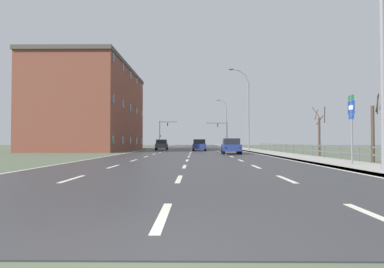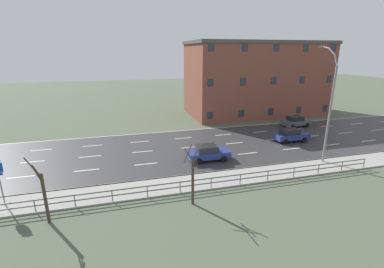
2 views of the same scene
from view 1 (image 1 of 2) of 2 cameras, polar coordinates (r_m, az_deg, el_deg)
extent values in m
cube|color=#4C5642|center=(51.44, -0.01, -2.80)|extent=(160.00, 160.00, 0.12)
cube|color=#303033|center=(63.43, 0.10, -2.46)|extent=(14.00, 120.00, 0.02)
cube|color=beige|center=(11.61, -19.92, -7.29)|extent=(0.16, 2.20, 0.01)
cube|color=beige|center=(16.76, -13.41, -5.48)|extent=(0.16, 2.20, 0.01)
cube|color=beige|center=(22.03, -10.00, -4.50)|extent=(0.16, 2.20, 0.01)
cube|color=beige|center=(27.35, -7.92, -3.89)|extent=(0.16, 2.20, 0.01)
cube|color=beige|center=(32.69, -6.52, -3.47)|extent=(0.16, 2.20, 0.01)
cube|color=beige|center=(38.05, -5.51, -3.18)|extent=(0.16, 2.20, 0.01)
cube|color=beige|center=(43.42, -4.75, -2.95)|extent=(0.16, 2.20, 0.01)
cube|color=beige|center=(48.80, -4.16, -2.77)|extent=(0.16, 2.20, 0.01)
cube|color=beige|center=(54.18, -3.69, -2.63)|extent=(0.16, 2.20, 0.01)
cube|color=beige|center=(59.57, -3.30, -2.52)|extent=(0.16, 2.20, 0.01)
cube|color=beige|center=(64.96, -2.98, -2.42)|extent=(0.16, 2.20, 0.01)
cube|color=beige|center=(70.35, -2.71, -2.34)|extent=(0.16, 2.20, 0.01)
cube|color=beige|center=(75.74, -2.47, -2.27)|extent=(0.16, 2.20, 0.01)
cube|color=beige|center=(81.13, -2.27, -2.21)|extent=(0.16, 2.20, 0.01)
cube|color=beige|center=(86.52, -2.09, -2.15)|extent=(0.16, 2.20, 0.01)
cube|color=beige|center=(91.92, -1.93, -2.11)|extent=(0.16, 2.20, 0.01)
cube|color=beige|center=(97.31, -1.79, -2.06)|extent=(0.16, 2.20, 0.01)
cube|color=beige|center=(102.71, -1.67, -2.03)|extent=(0.16, 2.20, 0.01)
cube|color=beige|center=(108.10, -1.56, -1.99)|extent=(0.16, 2.20, 0.01)
cube|color=beige|center=(113.50, -1.46, -1.96)|extent=(0.16, 2.20, 0.01)
cube|color=beige|center=(118.89, -1.36, -1.93)|extent=(0.16, 2.20, 0.01)
cube|color=beige|center=(5.58, -5.07, -13.96)|extent=(0.16, 2.20, 0.01)
cube|color=beige|center=(10.90, -2.25, -7.77)|extent=(0.16, 2.20, 0.01)
cube|color=beige|center=(16.27, -1.30, -5.64)|extent=(0.16, 2.20, 0.01)
cube|color=beige|center=(21.66, -0.83, -4.57)|extent=(0.16, 2.20, 0.01)
cube|color=beige|center=(27.05, -0.55, -3.93)|extent=(0.16, 2.20, 0.01)
cube|color=beige|center=(32.45, -0.36, -3.50)|extent=(0.16, 2.20, 0.01)
cube|color=beige|center=(37.84, -0.23, -3.19)|extent=(0.16, 2.20, 0.01)
cube|color=beige|center=(43.24, -0.13, -2.96)|extent=(0.16, 2.20, 0.01)
cube|color=beige|center=(48.64, -0.05, -2.78)|extent=(0.16, 2.20, 0.01)
cube|color=beige|center=(54.04, 0.02, -2.64)|extent=(0.16, 2.20, 0.01)
cube|color=beige|center=(59.43, 0.07, -2.52)|extent=(0.16, 2.20, 0.01)
cube|color=beige|center=(64.83, 0.11, -2.42)|extent=(0.16, 2.20, 0.01)
cube|color=beige|center=(70.23, 0.15, -2.34)|extent=(0.16, 2.20, 0.01)
cube|color=beige|center=(75.63, 0.18, -2.27)|extent=(0.16, 2.20, 0.01)
cube|color=beige|center=(81.03, 0.20, -2.21)|extent=(0.16, 2.20, 0.01)
cube|color=beige|center=(86.43, 0.23, -2.15)|extent=(0.16, 2.20, 0.01)
cube|color=beige|center=(91.83, 0.25, -2.11)|extent=(0.16, 2.20, 0.01)
cube|color=beige|center=(97.23, 0.27, -2.06)|extent=(0.16, 2.20, 0.01)
cube|color=beige|center=(102.63, 0.28, -2.03)|extent=(0.16, 2.20, 0.01)
cube|color=beige|center=(108.03, 0.30, -1.99)|extent=(0.16, 2.20, 0.01)
cube|color=beige|center=(113.43, 0.31, -1.96)|extent=(0.16, 2.20, 0.01)
cube|color=beige|center=(118.83, 0.33, -1.93)|extent=(0.16, 2.20, 0.01)
cube|color=beige|center=(6.30, 29.42, -12.33)|extent=(0.16, 2.20, 0.01)
cube|color=beige|center=(11.28, 15.96, -7.50)|extent=(0.16, 2.20, 0.01)
cube|color=beige|center=(16.53, 10.97, -5.55)|extent=(0.16, 2.20, 0.01)
cube|color=beige|center=(21.86, 8.41, -4.53)|extent=(0.16, 2.20, 0.01)
cube|color=beige|center=(27.21, 6.86, -3.90)|extent=(0.16, 2.20, 0.01)
cube|color=beige|center=(32.58, 5.82, -3.48)|extent=(0.16, 2.20, 0.01)
cube|color=beige|center=(37.95, 5.07, -3.18)|extent=(0.16, 2.20, 0.01)
cube|color=beige|center=(43.34, 4.51, -2.95)|extent=(0.16, 2.20, 0.01)
cube|color=beige|center=(48.72, 4.08, -2.78)|extent=(0.16, 2.20, 0.01)
cube|color=beige|center=(54.11, 3.73, -2.63)|extent=(0.16, 2.20, 0.01)
cube|color=beige|center=(59.51, 3.44, -2.52)|extent=(0.16, 2.20, 0.01)
cube|color=beige|center=(64.90, 3.20, -2.42)|extent=(0.16, 2.20, 0.01)
cube|color=beige|center=(70.29, 3.00, -2.34)|extent=(0.16, 2.20, 0.01)
cube|color=beige|center=(75.69, 2.83, -2.27)|extent=(0.16, 2.20, 0.01)
cube|color=beige|center=(81.08, 2.68, -2.21)|extent=(0.16, 2.20, 0.01)
cube|color=beige|center=(86.48, 2.55, -2.15)|extent=(0.16, 2.20, 0.01)
cube|color=beige|center=(91.88, 2.43, -2.11)|extent=(0.16, 2.20, 0.01)
cube|color=beige|center=(97.27, 2.33, -2.06)|extent=(0.16, 2.20, 0.01)
cube|color=beige|center=(102.67, 2.24, -2.03)|extent=(0.16, 2.20, 0.01)
cube|color=beige|center=(108.07, 2.16, -1.99)|extent=(0.16, 2.20, 0.01)
cube|color=beige|center=(113.46, 2.08, -1.96)|extent=(0.16, 2.20, 0.01)
cube|color=beige|center=(118.86, 2.01, -1.93)|extent=(0.16, 2.20, 0.01)
cube|color=beige|center=(63.74, 6.27, -2.43)|extent=(0.16, 120.00, 0.01)
cube|color=beige|center=(63.86, -6.06, -2.43)|extent=(0.16, 120.00, 0.01)
cube|color=gray|center=(63.93, 7.75, -2.39)|extent=(3.00, 120.00, 0.12)
cube|color=slate|center=(63.77, 6.48, -2.40)|extent=(0.16, 120.00, 0.12)
cube|color=#515459|center=(29.25, 19.17, -1.84)|extent=(0.06, 37.59, 0.08)
cube|color=#515459|center=(29.26, 19.17, -2.63)|extent=(0.06, 37.59, 0.08)
cylinder|color=#515459|center=(18.92, 30.15, -3.41)|extent=(0.07, 0.07, 1.00)
cylinder|color=#515459|center=(21.13, 26.79, -3.21)|extent=(0.07, 0.07, 1.00)
cylinder|color=#515459|center=(23.40, 24.07, -3.05)|extent=(0.07, 0.07, 1.00)
cylinder|color=#515459|center=(25.72, 21.85, -2.90)|extent=(0.07, 0.07, 1.00)
cylinder|color=#515459|center=(28.07, 19.99, -2.78)|extent=(0.07, 0.07, 1.00)
cylinder|color=#515459|center=(30.45, 18.42, -2.67)|extent=(0.07, 0.07, 1.00)
cylinder|color=#515459|center=(32.84, 17.08, -2.58)|extent=(0.07, 0.07, 1.00)
cylinder|color=#515459|center=(35.25, 15.92, -2.50)|extent=(0.07, 0.07, 1.00)
cylinder|color=#515459|center=(37.67, 14.91, -2.43)|extent=(0.07, 0.07, 1.00)
cylinder|color=#515459|center=(40.10, 14.03, -2.37)|extent=(0.07, 0.07, 1.00)
cylinder|color=#515459|center=(42.55, 13.24, -2.31)|extent=(0.07, 0.07, 1.00)
cylinder|color=#515459|center=(44.99, 12.54, -2.26)|extent=(0.07, 0.07, 1.00)
cylinder|color=#515459|center=(47.45, 11.91, -2.21)|extent=(0.07, 0.07, 1.00)
cylinder|color=slate|center=(14.72, 30.01, 12.39)|extent=(0.20, 0.20, 9.39)
cylinder|color=slate|center=(44.57, 9.72, 3.01)|extent=(0.20, 0.20, 9.23)
cylinder|color=slate|center=(45.21, 9.41, 9.45)|extent=(0.54, 0.11, 0.98)
cylinder|color=slate|center=(45.27, 8.60, 10.42)|extent=(0.91, 0.11, 0.68)
cylinder|color=slate|center=(45.23, 7.41, 10.93)|extent=(1.03, 0.11, 0.29)
cube|color=#333335|center=(45.18, 6.76, 10.99)|extent=(0.56, 0.24, 0.12)
cylinder|color=slate|center=(75.72, 5.94, 1.27)|extent=(0.20, 0.20, 9.38)
cylinder|color=slate|center=(76.10, 5.79, 5.08)|extent=(0.46, 0.11, 0.81)
cylinder|color=slate|center=(76.13, 5.40, 5.55)|extent=(0.75, 0.11, 0.57)
cylinder|color=slate|center=(76.11, 4.83, 5.79)|extent=(0.85, 0.11, 0.25)
cube|color=#333335|center=(76.08, 4.51, 5.81)|extent=(0.56, 0.24, 0.12)
cylinder|color=slate|center=(18.43, 25.85, 0.55)|extent=(0.09, 0.09, 3.62)
cube|color=#146633|center=(18.55, 25.74, 5.68)|extent=(0.03, 0.56, 0.24)
cube|color=#143899|center=(18.49, 25.76, 4.14)|extent=(0.03, 0.68, 0.68)
cube|color=white|center=(18.49, 25.70, 4.14)|extent=(0.01, 0.44, 0.22)
cube|color=#143899|center=(18.46, 25.77, 2.69)|extent=(0.03, 0.52, 0.22)
cylinder|color=#38383A|center=(77.26, 6.05, -0.09)|extent=(0.18, 0.18, 5.85)
cylinder|color=#38383A|center=(77.17, 4.26, 1.90)|extent=(4.82, 0.12, 0.12)
cube|color=black|center=(77.16, 4.44, 1.49)|extent=(0.20, 0.28, 0.80)
sphere|color=#2D2D2D|center=(77.02, 4.45, 1.69)|extent=(0.14, 0.14, 0.14)
sphere|color=#2D2D2D|center=(77.01, 4.45, 1.49)|extent=(0.14, 0.14, 0.14)
sphere|color=green|center=(77.00, 4.45, 1.30)|extent=(0.14, 0.14, 0.14)
cube|color=black|center=(77.18, 5.89, -0.33)|extent=(0.18, 0.12, 0.32)
cylinder|color=#38383A|center=(78.40, -5.59, 0.02)|extent=(0.18, 0.18, 6.20)
cylinder|color=#38383A|center=(78.32, -4.08, 2.10)|extent=(4.13, 0.12, 0.12)
cube|color=black|center=(78.31, -4.24, 1.70)|extent=(0.20, 0.28, 0.80)
sphere|color=red|center=(78.17, -4.24, 1.90)|extent=(0.14, 0.14, 0.14)
sphere|color=#2D2D2D|center=(78.16, -4.25, 1.70)|extent=(0.14, 0.14, 0.14)
sphere|color=#2D2D2D|center=(78.14, -4.25, 1.51)|extent=(0.14, 0.14, 0.14)
cube|color=black|center=(78.31, -5.44, -0.35)|extent=(0.18, 0.12, 0.32)
cube|color=#474C51|center=(49.74, -5.25, -2.02)|extent=(1.99, 4.19, 0.64)
cube|color=black|center=(49.48, -5.26, -1.31)|extent=(1.67, 2.08, 0.60)
cube|color=slate|center=(50.43, -5.21, -1.33)|extent=(1.41, 0.16, 0.51)
cylinder|color=black|center=(50.98, -4.28, -2.37)|extent=(0.26, 0.67, 0.66)
cylinder|color=black|center=(51.05, -6.10, -2.36)|extent=(0.26, 0.67, 0.66)
cylinder|color=black|center=(48.44, -4.36, -2.42)|extent=(0.26, 0.67, 0.66)
cylinder|color=black|center=(48.52, -6.28, -2.42)|extent=(0.26, 0.67, 0.66)
cube|color=red|center=(47.75, -6.15, -2.05)|extent=(0.16, 0.05, 0.14)
cube|color=red|center=(47.68, -4.57, -2.05)|extent=(0.16, 0.05, 0.14)
cube|color=navy|center=(33.43, 6.74, -2.35)|extent=(1.84, 4.13, 0.64)
cube|color=black|center=(33.17, 6.78, -1.29)|extent=(1.60, 2.03, 0.60)
cube|color=slate|center=(34.12, 6.63, -1.32)|extent=(1.41, 0.11, 0.51)
cylinder|color=black|center=(34.78, 7.89, -2.84)|extent=(0.23, 0.66, 0.66)
cylinder|color=black|center=(34.64, 5.22, -2.85)|extent=(0.23, 0.66, 0.66)
cylinder|color=black|center=(32.25, 8.37, -2.95)|extent=(0.23, 0.66, 0.66)
cylinder|color=black|center=(32.10, 5.50, -2.97)|extent=(0.23, 0.66, 0.66)
cube|color=red|center=(31.35, 5.86, -2.42)|extent=(0.16, 0.04, 0.14)
cube|color=red|center=(31.47, 8.26, -2.41)|extent=(0.16, 0.04, 0.14)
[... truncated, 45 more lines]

